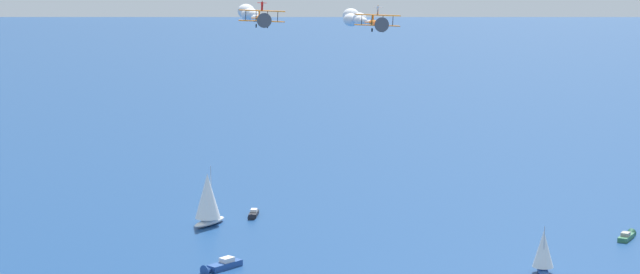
% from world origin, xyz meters
% --- Properties ---
extents(motorboat_near_centre, '(5.32, 5.78, 1.82)m').
position_xyz_m(motorboat_near_centre, '(48.04, -27.58, 0.49)').
color(motorboat_near_centre, black).
rests_on(motorboat_near_centre, ground_plane).
extents(sailboat_far_stbd, '(6.35, 9.82, 12.20)m').
position_xyz_m(sailboat_far_stbd, '(48.82, -16.06, 5.57)').
color(sailboat_far_stbd, white).
rests_on(sailboat_far_stbd, ground_plane).
extents(sailboat_inshore, '(5.66, 6.28, 8.54)m').
position_xyz_m(sailboat_inshore, '(-18.58, -35.84, 3.90)').
color(sailboat_inshore, '#23478C').
rests_on(sailboat_inshore, ground_plane).
extents(motorboat_offshore, '(3.52, 7.28, 2.05)m').
position_xyz_m(motorboat_offshore, '(-16.98, -67.35, 0.55)').
color(motorboat_offshore, '#33704C').
rests_on(motorboat_offshore, ground_plane).
extents(motorboat_trailing, '(2.66, 8.44, 2.42)m').
position_xyz_m(motorboat_trailing, '(22.47, 2.59, 0.65)').
color(motorboat_trailing, '#23478C').
rests_on(motorboat_trailing, ground_plane).
extents(biplane_lead, '(6.88, 6.75, 3.59)m').
position_xyz_m(biplane_lead, '(-5.26, -7.27, 43.96)').
color(biplane_lead, orange).
extents(wingwalker_lead, '(0.92, 1.30, 1.53)m').
position_xyz_m(wingwalker_lead, '(-5.32, -7.34, 46.11)').
color(wingwalker_lead, white).
extents(smoke_trail_lead, '(15.89, 12.11, 3.07)m').
position_xyz_m(smoke_trail_lead, '(8.63, -16.69, 43.77)').
color(smoke_trail_lead, silver).
extents(biplane_wingman, '(6.88, 6.75, 3.59)m').
position_xyz_m(biplane_wingman, '(7.11, 6.01, 44.65)').
color(biplane_wingman, orange).
extents(wingwalker_wingman, '(0.92, 1.30, 1.53)m').
position_xyz_m(wingwalker_wingman, '(7.05, 5.94, 46.81)').
color(wingwalker_wingman, red).
extents(smoke_trail_wingman, '(16.43, 11.97, 2.98)m').
position_xyz_m(smoke_trail_wingman, '(21.06, -3.48, 44.62)').
color(smoke_trail_wingman, silver).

